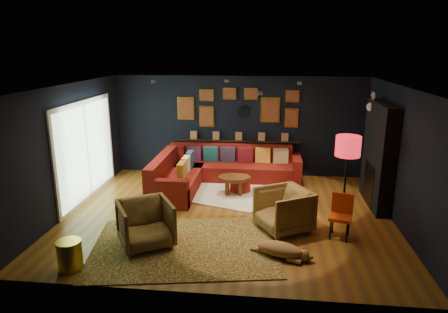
# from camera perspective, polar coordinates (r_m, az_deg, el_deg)

# --- Properties ---
(floor) EXTENTS (6.50, 6.50, 0.00)m
(floor) POSITION_cam_1_polar(r_m,az_deg,el_deg) (8.25, 0.63, -8.22)
(floor) COLOR #945B1C
(floor) RESTS_ON ground
(room_walls) EXTENTS (6.50, 6.50, 6.50)m
(room_walls) POSITION_cam_1_polar(r_m,az_deg,el_deg) (7.75, 0.66, 2.63)
(room_walls) COLOR black
(room_walls) RESTS_ON ground
(sectional) EXTENTS (3.41, 2.69, 0.86)m
(sectional) POSITION_cam_1_polar(r_m,az_deg,el_deg) (9.89, -1.86, -2.17)
(sectional) COLOR maroon
(sectional) RESTS_ON ground
(ledge) EXTENTS (3.20, 0.12, 0.04)m
(ledge) POSITION_cam_1_polar(r_m,az_deg,el_deg) (10.51, 2.11, 2.25)
(ledge) COLOR black
(ledge) RESTS_ON room_walls
(gallery_wall) EXTENTS (3.15, 0.04, 1.02)m
(gallery_wall) POSITION_cam_1_polar(r_m,az_deg,el_deg) (10.38, 2.10, 7.07)
(gallery_wall) COLOR gold
(gallery_wall) RESTS_ON room_walls
(sunburst_mirror) EXTENTS (0.47, 0.16, 0.47)m
(sunburst_mirror) POSITION_cam_1_polar(r_m,az_deg,el_deg) (10.39, 2.72, 6.48)
(sunburst_mirror) COLOR silver
(sunburst_mirror) RESTS_ON room_walls
(fireplace) EXTENTS (0.31, 1.60, 2.20)m
(fireplace) POSITION_cam_1_polar(r_m,az_deg,el_deg) (9.04, 21.16, -0.31)
(fireplace) COLOR black
(fireplace) RESTS_ON ground
(deer_head) EXTENTS (0.50, 0.28, 0.45)m
(deer_head) POSITION_cam_1_polar(r_m,az_deg,el_deg) (9.33, 21.30, 6.62)
(deer_head) COLOR white
(deer_head) RESTS_ON fireplace
(sliding_door) EXTENTS (0.06, 2.80, 2.20)m
(sliding_door) POSITION_cam_1_polar(r_m,az_deg,el_deg) (9.31, -19.07, 0.82)
(sliding_door) COLOR white
(sliding_door) RESTS_ON ground
(ceiling_spots) EXTENTS (3.30, 2.50, 0.06)m
(ceiling_spots) POSITION_cam_1_polar(r_m,az_deg,el_deg) (8.39, 1.24, 10.29)
(ceiling_spots) COLOR black
(ceiling_spots) RESTS_ON room_walls
(shag_rug) EXTENTS (2.94, 2.51, 0.03)m
(shag_rug) POSITION_cam_1_polar(r_m,az_deg,el_deg) (9.49, -1.27, -4.89)
(shag_rug) COLOR white
(shag_rug) RESTS_ON ground
(leopard_rug) EXTENTS (3.42, 2.70, 0.02)m
(leopard_rug) POSITION_cam_1_polar(r_m,az_deg,el_deg) (7.04, -5.67, -12.63)
(leopard_rug) COLOR gold
(leopard_rug) RESTS_ON ground
(coffee_table) EXTENTS (0.87, 0.70, 0.40)m
(coffee_table) POSITION_cam_1_polar(r_m,az_deg,el_deg) (9.20, 1.46, -3.35)
(coffee_table) COLOR brown
(coffee_table) RESTS_ON shag_rug
(pouf) EXTENTS (0.48, 0.48, 0.31)m
(pouf) POSITION_cam_1_polar(r_m,az_deg,el_deg) (9.40, 2.35, -3.98)
(pouf) COLOR maroon
(pouf) RESTS_ON shag_rug
(armchair_left) EXTENTS (1.14, 1.12, 0.87)m
(armchair_left) POSITION_cam_1_polar(r_m,az_deg,el_deg) (6.99, -11.14, -9.14)
(armchair_left) COLOR gold
(armchair_left) RESTS_ON ground
(armchair_right) EXTENTS (1.13, 1.15, 0.88)m
(armchair_right) POSITION_cam_1_polar(r_m,az_deg,el_deg) (7.49, 8.53, -7.27)
(armchair_right) COLOR gold
(armchair_right) RESTS_ON ground
(gold_stool) EXTENTS (0.38, 0.38, 0.47)m
(gold_stool) POSITION_cam_1_polar(r_m,az_deg,el_deg) (6.70, -21.17, -13.01)
(gold_stool) COLOR gold
(gold_stool) RESTS_ON ground
(orange_chair) EXTENTS (0.47, 0.47, 0.80)m
(orange_chair) POSITION_cam_1_polar(r_m,az_deg,el_deg) (7.46, 16.41, -7.64)
(orange_chair) COLOR black
(orange_chair) RESTS_ON ground
(floor_lamp) EXTENTS (0.47, 0.47, 1.70)m
(floor_lamp) POSITION_cam_1_polar(r_m,az_deg,el_deg) (7.85, 17.27, 0.92)
(floor_lamp) COLOR black
(floor_lamp) RESTS_ON ground
(dog) EXTENTS (1.15, 0.82, 0.33)m
(dog) POSITION_cam_1_polar(r_m,az_deg,el_deg) (6.68, 7.97, -12.63)
(dog) COLOR #A36A41
(dog) RESTS_ON leopard_rug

